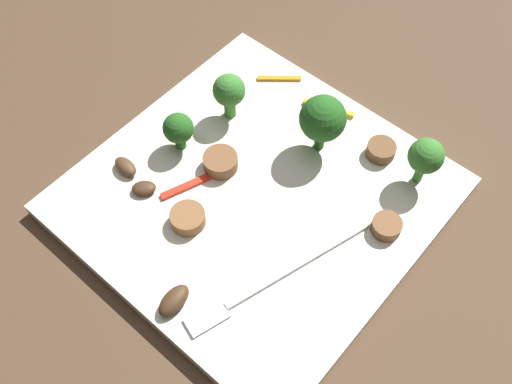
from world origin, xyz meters
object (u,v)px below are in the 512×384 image
object	(u,v)px
broccoli_floret_2	(229,92)
sausage_slice_2	(386,226)
sausage_slice_1	(220,163)
mushroom_0	(174,300)
plate	(256,196)
fork	(268,282)
broccoli_floret_3	(178,129)
broccoli_floret_0	(323,119)
pepper_strip_2	(328,108)
sausage_slice_0	(381,150)
sausage_slice_3	(188,218)
mushroom_2	(144,188)
pepper_strip_0	(188,186)
pepper_strip_1	(279,78)
broccoli_floret_1	(426,157)
mushroom_1	(125,167)

from	to	relation	value
broccoli_floret_2	sausage_slice_2	size ratio (longest dim) A/B	1.91
sausage_slice_1	mushroom_0	distance (m)	0.14
plate	fork	bearing A→B (deg)	47.14
broccoli_floret_3	fork	bearing A→B (deg)	70.67
broccoli_floret_0	pepper_strip_2	xyz separation A→B (m)	(-0.04, -0.02, -0.04)
broccoli_floret_2	broccoli_floret_3	size ratio (longest dim) A/B	1.23
broccoli_floret_3	sausage_slice_0	xyz separation A→B (m)	(-0.12, 0.15, -0.02)
sausage_slice_3	mushroom_2	size ratio (longest dim) A/B	1.40
pepper_strip_0	pepper_strip_1	bearing A→B (deg)	-172.11
broccoli_floret_0	broccoli_floret_3	bearing A→B (deg)	-49.37
fork	sausage_slice_1	world-z (taller)	sausage_slice_1
broccoli_floret_2	sausage_slice_1	world-z (taller)	broccoli_floret_2
plate	pepper_strip_0	distance (m)	0.06
sausage_slice_2	broccoli_floret_0	bearing A→B (deg)	-108.87
sausage_slice_2	broccoli_floret_2	bearing A→B (deg)	-92.42
fork	pepper_strip_2	xyz separation A→B (m)	(-0.18, -0.08, 0.00)
broccoli_floret_1	sausage_slice_1	distance (m)	0.19
sausage_slice_1	sausage_slice_3	distance (m)	0.06
broccoli_floret_1	broccoli_floret_3	bearing A→B (deg)	-59.03
mushroom_0	pepper_strip_0	bearing A→B (deg)	-140.92
sausage_slice_2	pepper_strip_0	distance (m)	0.18
plate	sausage_slice_1	world-z (taller)	sausage_slice_1
mushroom_0	plate	bearing A→B (deg)	-170.64
mushroom_2	mushroom_1	bearing A→B (deg)	-99.35
broccoli_floret_3	mushroom_0	xyz separation A→B (m)	(0.12, 0.11, -0.02)
broccoli_floret_3	pepper_strip_1	xyz separation A→B (m)	(-0.13, 0.02, -0.02)
fork	broccoli_floret_1	bearing A→B (deg)	-175.39
fork	mushroom_2	xyz separation A→B (m)	(0.00, -0.14, 0.00)
plate	mushroom_1	bearing A→B (deg)	-60.50
fork	broccoli_floret_0	world-z (taller)	broccoli_floret_0
broccoli_floret_2	broccoli_floret_3	world-z (taller)	broccoli_floret_2
mushroom_1	pepper_strip_2	distance (m)	0.21
plate	broccoli_floret_0	world-z (taller)	broccoli_floret_0
pepper_strip_1	pepper_strip_2	bearing A→B (deg)	90.25
plate	mushroom_1	world-z (taller)	mushroom_1
broccoli_floret_0	pepper_strip_0	world-z (taller)	broccoli_floret_0
broccoli_floret_0	pepper_strip_1	size ratio (longest dim) A/B	1.40
broccoli_floret_2	sausage_slice_2	world-z (taller)	broccoli_floret_2
broccoli_floret_2	broccoli_floret_3	bearing A→B (deg)	-8.82
plate	sausage_slice_0	distance (m)	0.13
broccoli_floret_3	pepper_strip_1	distance (m)	0.13
broccoli_floret_2	mushroom_2	size ratio (longest dim) A/B	2.29
sausage_slice_3	broccoli_floret_0	bearing A→B (deg)	165.79
broccoli_floret_0	sausage_slice_0	world-z (taller)	broccoli_floret_0
sausage_slice_1	sausage_slice_2	world-z (taller)	sausage_slice_1
broccoli_floret_2	pepper_strip_0	distance (m)	0.10
fork	pepper_strip_2	world-z (taller)	same
broccoli_floret_1	sausage_slice_1	world-z (taller)	broccoli_floret_1
fork	broccoli_floret_2	bearing A→B (deg)	-111.23
broccoli_floret_2	broccoli_floret_3	distance (m)	0.06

